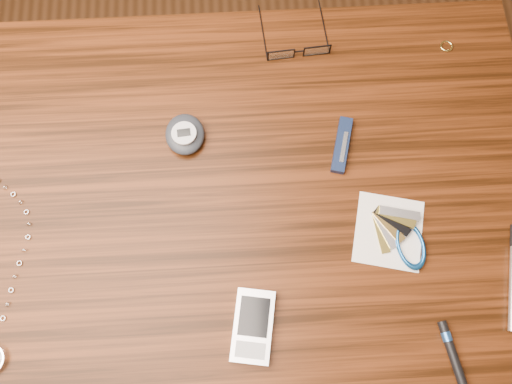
% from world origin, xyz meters
% --- Properties ---
extents(ground, '(3.80, 3.80, 0.00)m').
position_xyz_m(ground, '(0.00, 0.00, 0.00)').
color(ground, '#472814').
rests_on(ground, ground).
extents(desk, '(1.00, 0.70, 0.75)m').
position_xyz_m(desk, '(0.00, 0.00, 0.65)').
color(desk, '#3C1A09').
rests_on(desk, ground).
extents(eyeglasses, '(0.11, 0.12, 0.02)m').
position_xyz_m(eyeglasses, '(0.14, 0.26, 0.76)').
color(eyeglasses, black).
rests_on(eyeglasses, desk).
extents(gold_ring, '(0.02, 0.02, 0.00)m').
position_xyz_m(gold_ring, '(0.39, 0.26, 0.75)').
color(gold_ring, '#DCC363').
rests_on(gold_ring, desk).
extents(pda_phone, '(0.07, 0.11, 0.02)m').
position_xyz_m(pda_phone, '(0.04, -0.17, 0.76)').
color(pda_phone, silver).
rests_on(pda_phone, desk).
extents(pedometer, '(0.07, 0.07, 0.03)m').
position_xyz_m(pedometer, '(-0.05, 0.12, 0.76)').
color(pedometer, '#22262D').
rests_on(pedometer, desk).
extents(notepad_keys, '(0.12, 0.13, 0.01)m').
position_xyz_m(notepad_keys, '(0.27, -0.06, 0.75)').
color(notepad_keys, white).
rests_on(notepad_keys, desk).
extents(pocket_knife, '(0.04, 0.09, 0.01)m').
position_xyz_m(pocket_knife, '(0.20, 0.09, 0.76)').
color(pocket_knife, '#0E1A32').
rests_on(pocket_knife, desk).
extents(black_blue_pen, '(0.03, 0.09, 0.01)m').
position_xyz_m(black_blue_pen, '(0.31, -0.22, 0.76)').
color(black_blue_pen, black).
rests_on(black_blue_pen, desk).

